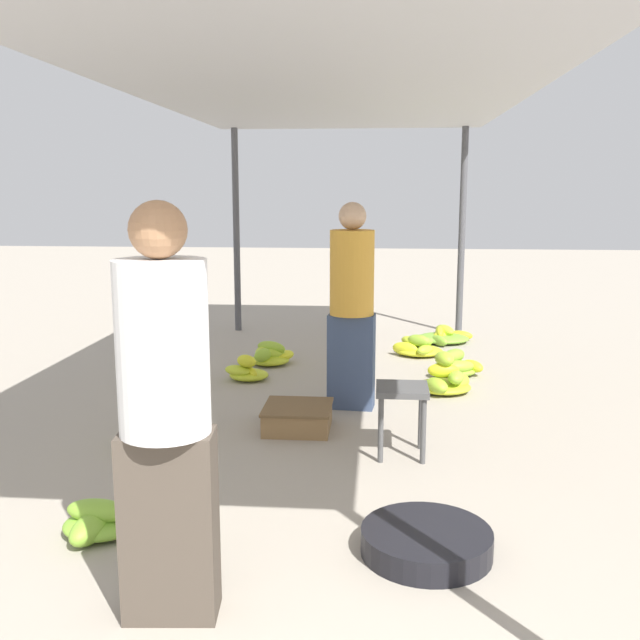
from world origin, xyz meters
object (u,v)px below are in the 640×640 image
object	(u,v)px
banana_pile_left_0	(104,521)
banana_pile_left_1	(246,372)
banana_pile_right_1	(455,366)
banana_pile_left_2	(270,356)
crate_near	(298,417)
banana_pile_left_3	(157,434)
stool	(402,401)
shopper_walking_mid	(352,303)
banana_pile_right_0	(445,381)
banana_pile_right_3	(444,337)
vendor_foreground	(165,410)
banana_pile_right_2	(418,347)

from	to	relation	value
banana_pile_left_0	banana_pile_left_1	size ratio (longest dim) A/B	1.24
banana_pile_left_0	banana_pile_right_1	distance (m)	3.98
banana_pile_left_2	crate_near	world-z (taller)	banana_pile_left_2
banana_pile_left_1	banana_pile_left_3	size ratio (longest dim) A/B	0.82
stool	shopper_walking_mid	world-z (taller)	shopper_walking_mid
banana_pile_left_3	shopper_walking_mid	xyz separation A→B (m)	(1.31, 0.98, 0.78)
banana_pile_left_1	banana_pile_right_0	size ratio (longest dim) A/B	0.86
banana_pile_right_1	banana_pile_right_3	size ratio (longest dim) A/B	0.84
banana_pile_right_1	shopper_walking_mid	world-z (taller)	shopper_walking_mid
banana_pile_left_0	banana_pile_left_2	distance (m)	3.66
banana_pile_left_3	banana_pile_right_0	distance (m)	2.56
banana_pile_left_2	shopper_walking_mid	size ratio (longest dim) A/B	0.29
vendor_foreground	crate_near	world-z (taller)	vendor_foreground
banana_pile_left_0	banana_pile_left_2	bearing A→B (deg)	85.43
banana_pile_right_3	crate_near	bearing A→B (deg)	-112.73
banana_pile_left_1	banana_pile_right_1	distance (m)	1.97
banana_pile_left_1	banana_pile_left_2	bearing A→B (deg)	79.10
vendor_foreground	stool	size ratio (longest dim) A/B	3.59
stool	banana_pile_right_0	world-z (taller)	stool
stool	banana_pile_right_3	size ratio (longest dim) A/B	0.71
stool	banana_pile_left_2	xyz separation A→B (m)	(-1.25, 2.41, -0.28)
banana_pile_left_2	banana_pile_left_3	size ratio (longest dim) A/B	0.91
vendor_foreground	banana_pile_right_1	bearing A→B (deg)	68.87
stool	banana_pile_left_0	bearing A→B (deg)	-141.29
banana_pile_right_1	banana_pile_left_2	bearing A→B (deg)	171.31
banana_pile_right_1	shopper_walking_mid	bearing A→B (deg)	-130.75
banana_pile_left_3	vendor_foreground	bearing A→B (deg)	-70.62
banana_pile_right_2	crate_near	size ratio (longest dim) A/B	1.13
stool	banana_pile_left_3	distance (m)	1.71
banana_pile_right_2	banana_pile_left_3	bearing A→B (deg)	-123.88
banana_pile_left_2	banana_pile_right_1	bearing A→B (deg)	-8.69
banana_pile_left_2	banana_pile_right_0	world-z (taller)	banana_pile_right_0
banana_pile_right_1	crate_near	size ratio (longest dim) A/B	1.14
banana_pile_right_3	vendor_foreground	bearing A→B (deg)	-105.95
vendor_foreground	banana_pile_left_2	world-z (taller)	vendor_foreground
banana_pile_left_3	banana_pile_right_3	size ratio (longest dim) A/B	0.80
banana_pile_right_0	banana_pile_right_3	size ratio (longest dim) A/B	0.77
banana_pile_left_3	crate_near	world-z (taller)	banana_pile_left_3
vendor_foreground	banana_pile_right_1	world-z (taller)	vendor_foreground
vendor_foreground	shopper_walking_mid	distance (m)	3.00
crate_near	banana_pile_right_1	bearing A→B (deg)	51.93
banana_pile_right_3	shopper_walking_mid	distance (m)	2.89
banana_pile_left_2	shopper_walking_mid	world-z (taller)	shopper_walking_mid
banana_pile_right_1	vendor_foreground	bearing A→B (deg)	-111.13
banana_pile_right_2	crate_near	xyz separation A→B (m)	(-1.01, -2.49, -0.00)
vendor_foreground	banana_pile_left_1	world-z (taller)	vendor_foreground
banana_pile_right_3	shopper_walking_mid	xyz separation A→B (m)	(-0.97, -2.61, 0.79)
banana_pile_left_3	shopper_walking_mid	distance (m)	1.81
stool	banana_pile_left_2	size ratio (longest dim) A/B	0.97
crate_near	banana_pile_right_0	bearing A→B (deg)	42.29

